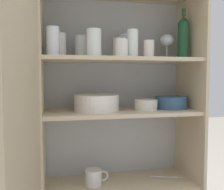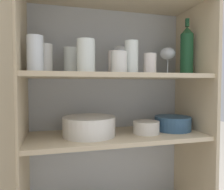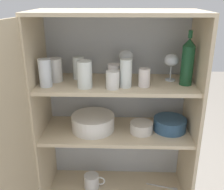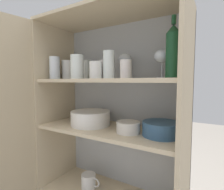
% 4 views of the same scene
% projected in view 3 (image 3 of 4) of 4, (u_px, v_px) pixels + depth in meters
% --- Properties ---
extents(cupboard_back_panel, '(0.87, 0.02, 1.38)m').
position_uv_depth(cupboard_back_panel, '(117.00, 123.00, 1.71)').
color(cupboard_back_panel, '#B2B7BC').
rests_on(cupboard_back_panel, ground_plane).
extents(cupboard_side_left, '(0.02, 0.37, 1.38)m').
position_uv_depth(cupboard_side_left, '(44.00, 135.00, 1.55)').
color(cupboard_side_left, '#CCB793').
rests_on(cupboard_side_left, ground_plane).
extents(cupboard_side_right, '(0.02, 0.37, 1.38)m').
position_uv_depth(cupboard_side_right, '(189.00, 138.00, 1.53)').
color(cupboard_side_right, '#CCB793').
rests_on(cupboard_side_right, ground_plane).
extents(cupboard_top_panel, '(0.87, 0.37, 0.02)m').
position_uv_depth(cupboard_top_panel, '(117.00, 12.00, 1.29)').
color(cupboard_top_panel, '#CCB793').
rests_on(cupboard_top_panel, cupboard_side_left).
extents(shelf_board_lower, '(0.83, 0.34, 0.02)m').
position_uv_depth(shelf_board_lower, '(116.00, 189.00, 1.68)').
color(shelf_board_lower, beige).
extents(shelf_board_middle, '(0.83, 0.34, 0.02)m').
position_uv_depth(shelf_board_middle, '(116.00, 131.00, 1.53)').
color(shelf_board_middle, beige).
extents(shelf_board_upper, '(0.83, 0.34, 0.02)m').
position_uv_depth(shelf_board_upper, '(116.00, 84.00, 1.42)').
color(shelf_board_upper, beige).
extents(cupboard_door, '(0.09, 0.43, 1.38)m').
position_uv_depth(cupboard_door, '(10.00, 179.00, 1.18)').
color(cupboard_door, tan).
rests_on(cupboard_door, ground_plane).
extents(tumbler_glass_0, '(0.07, 0.07, 0.09)m').
position_uv_depth(tumbler_glass_0, '(113.00, 80.00, 1.31)').
color(tumbler_glass_0, white).
rests_on(tumbler_glass_0, shelf_board_upper).
extents(tumbler_glass_1, '(0.06, 0.06, 0.09)m').
position_uv_depth(tumbler_glass_1, '(144.00, 78.00, 1.34)').
color(tumbler_glass_1, silver).
rests_on(tumbler_glass_1, shelf_board_upper).
extents(tumbler_glass_2, '(0.07, 0.07, 0.13)m').
position_uv_depth(tumbler_glass_2, '(79.00, 68.00, 1.46)').
color(tumbler_glass_2, white).
rests_on(tumbler_glass_2, shelf_board_upper).
extents(tumbler_glass_3, '(0.07, 0.07, 0.11)m').
position_uv_depth(tumbler_glass_3, '(114.00, 74.00, 1.38)').
color(tumbler_glass_3, silver).
rests_on(tumbler_glass_3, shelf_board_upper).
extents(tumbler_glass_4, '(0.06, 0.06, 0.15)m').
position_uv_depth(tumbler_glass_4, '(126.00, 73.00, 1.33)').
color(tumbler_glass_4, white).
rests_on(tumbler_glass_4, shelf_board_upper).
extents(tumbler_glass_5, '(0.07, 0.07, 0.14)m').
position_uv_depth(tumbler_glass_5, '(45.00, 73.00, 1.34)').
color(tumbler_glass_5, white).
rests_on(tumbler_glass_5, shelf_board_upper).
extents(tumbler_glass_6, '(0.08, 0.08, 0.13)m').
position_uv_depth(tumbler_glass_6, '(55.00, 70.00, 1.42)').
color(tumbler_glass_6, white).
rests_on(tumbler_glass_6, shelf_board_upper).
extents(tumbler_glass_7, '(0.08, 0.08, 0.14)m').
position_uv_depth(tumbler_glass_7, '(85.00, 74.00, 1.32)').
color(tumbler_glass_7, white).
rests_on(tumbler_glass_7, shelf_board_upper).
extents(wine_glass_0, '(0.08, 0.08, 0.15)m').
position_uv_depth(wine_glass_0, '(172.00, 61.00, 1.42)').
color(wine_glass_0, white).
rests_on(wine_glass_0, shelf_board_upper).
extents(wine_glass_1, '(0.08, 0.08, 0.16)m').
position_uv_depth(wine_glass_1, '(126.00, 57.00, 1.48)').
color(wine_glass_1, white).
rests_on(wine_glass_1, shelf_board_upper).
extents(wine_bottle, '(0.07, 0.07, 0.28)m').
position_uv_depth(wine_bottle, '(188.00, 62.00, 1.34)').
color(wine_bottle, '#194728').
rests_on(wine_bottle, shelf_board_upper).
extents(plate_stack_white, '(0.25, 0.25, 0.09)m').
position_uv_depth(plate_stack_white, '(93.00, 122.00, 1.51)').
color(plate_stack_white, white).
rests_on(plate_stack_white, shelf_board_middle).
extents(mixing_bowl_large, '(0.19, 0.19, 0.07)m').
position_uv_depth(mixing_bowl_large, '(170.00, 124.00, 1.51)').
color(mixing_bowl_large, '#33567A').
rests_on(mixing_bowl_large, shelf_board_middle).
extents(serving_bowl_small, '(0.13, 0.13, 0.06)m').
position_uv_depth(serving_bowl_small, '(141.00, 127.00, 1.49)').
color(serving_bowl_small, silver).
rests_on(serving_bowl_small, shelf_board_middle).
extents(coffee_mug_primary, '(0.13, 0.09, 0.09)m').
position_uv_depth(coffee_mug_primary, '(92.00, 181.00, 1.67)').
color(coffee_mug_primary, white).
rests_on(coffee_mug_primary, shelf_board_lower).
extents(serving_spoon, '(0.20, 0.07, 0.01)m').
position_uv_depth(serving_spoon, '(165.00, 187.00, 1.68)').
color(serving_spoon, silver).
rests_on(serving_spoon, shelf_board_lower).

